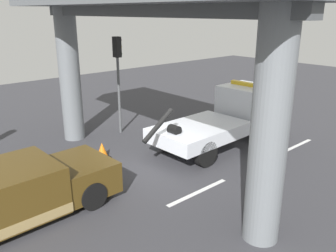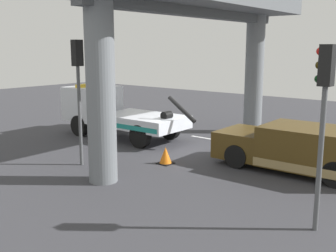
# 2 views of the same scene
# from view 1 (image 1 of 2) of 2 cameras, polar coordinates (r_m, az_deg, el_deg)

# --- Properties ---
(ground_plane) EXTENTS (60.00, 40.00, 0.10)m
(ground_plane) POSITION_cam_1_polar(r_m,az_deg,el_deg) (13.07, -2.53, -7.21)
(ground_plane) COLOR #38383D
(lane_stripe_mid) EXTENTS (2.60, 0.16, 0.01)m
(lane_stripe_mid) POSITION_cam_1_polar(r_m,az_deg,el_deg) (11.54, 4.83, -10.61)
(lane_stripe_mid) COLOR silver
(lane_stripe_mid) RESTS_ON ground
(lane_stripe_east) EXTENTS (2.60, 0.16, 0.01)m
(lane_stripe_east) POSITION_cam_1_polar(r_m,az_deg,el_deg) (16.07, 19.81, -3.15)
(lane_stripe_east) COLOR silver
(lane_stripe_east) RESTS_ON ground
(tow_truck_white) EXTENTS (7.28, 2.53, 2.46)m
(tow_truck_white) POSITION_cam_1_polar(r_m,az_deg,el_deg) (15.56, 9.84, 1.66)
(tow_truck_white) COLOR silver
(tow_truck_white) RESTS_ON ground
(towed_van_green) EXTENTS (5.24, 2.32, 1.58)m
(towed_van_green) POSITION_cam_1_polar(r_m,az_deg,el_deg) (10.66, -23.69, -10.06)
(towed_van_green) COLOR #4C3814
(towed_van_green) RESTS_ON ground
(overpass_structure) EXTENTS (3.60, 11.96, 6.81)m
(overpass_structure) POSITION_cam_1_polar(r_m,az_deg,el_deg) (11.50, -5.01, 18.83)
(overpass_structure) COLOR slate
(overpass_structure) RESTS_ON ground
(traffic_light_far) EXTENTS (0.39, 0.32, 4.46)m
(traffic_light_far) POSITION_cam_1_polar(r_m,az_deg,el_deg) (16.29, -8.07, 9.85)
(traffic_light_far) COLOR #515456
(traffic_light_far) RESTS_ON ground
(traffic_cone_orange) EXTENTS (0.52, 0.52, 0.62)m
(traffic_cone_orange) POSITION_cam_1_polar(r_m,az_deg,el_deg) (14.19, -10.59, -3.89)
(traffic_cone_orange) COLOR orange
(traffic_cone_orange) RESTS_ON ground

